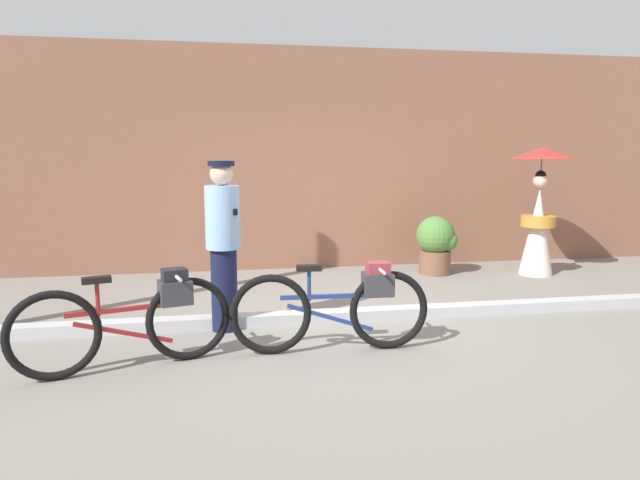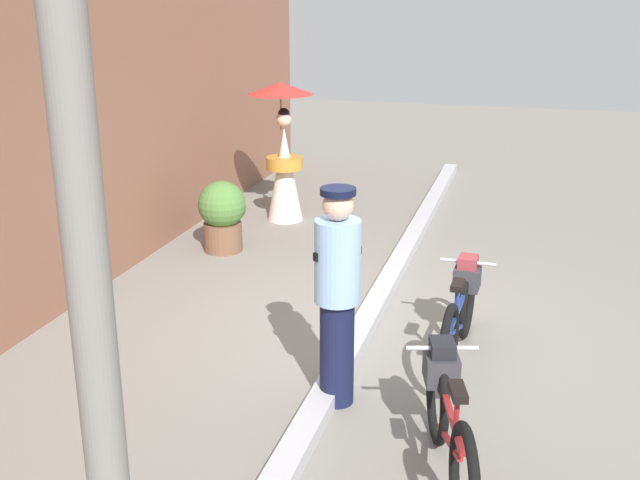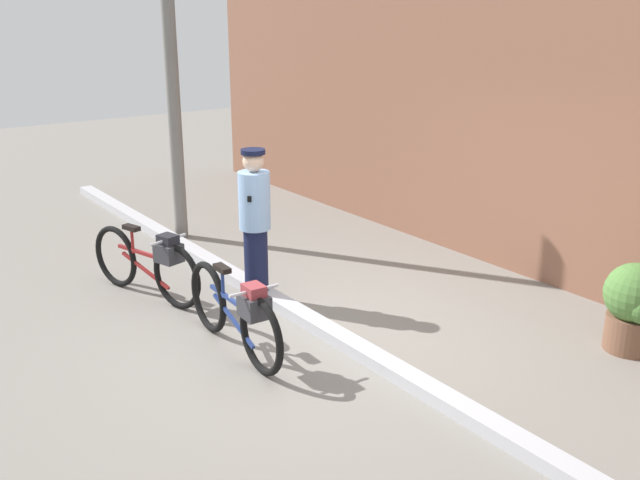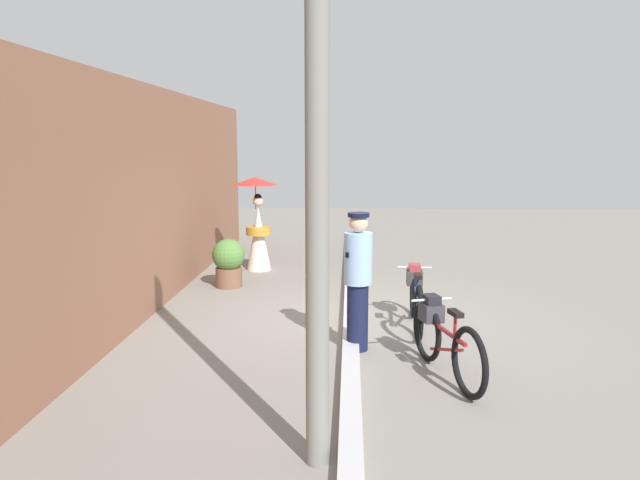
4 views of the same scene
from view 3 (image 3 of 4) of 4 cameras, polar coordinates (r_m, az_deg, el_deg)
The scene contains 8 objects.
ground_plane at distance 7.28m, azimuth 0.35°, elevation -7.43°, with size 30.00×30.00×0.00m, color gray.
building_wall at distance 8.91m, azimuth 16.94°, elevation 7.87°, with size 14.00×0.40×3.35m, color brown.
sidewalk_curb at distance 7.26m, azimuth 0.35°, elevation -7.00°, with size 14.00×0.20×0.12m, color #B2B2B7.
bicycle_near_officer at distance 8.22m, azimuth -13.25°, elevation -1.72°, with size 1.72×0.62×0.81m.
bicycle_far_side at distance 6.79m, azimuth -6.56°, elevation -5.64°, with size 1.79×0.48×0.80m.
person_officer at distance 7.82m, azimuth -5.12°, elevation 1.42°, with size 0.34×0.34×1.69m.
potted_plant_by_door at distance 7.39m, azimuth 23.43°, elevation -4.68°, with size 0.58×0.57×0.86m.
utility_pole at distance 10.00m, azimuth -11.58°, elevation 13.50°, with size 0.18×0.18×4.80m, color slate.
Camera 3 is at (5.30, -3.89, 3.14)m, focal length 40.85 mm.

